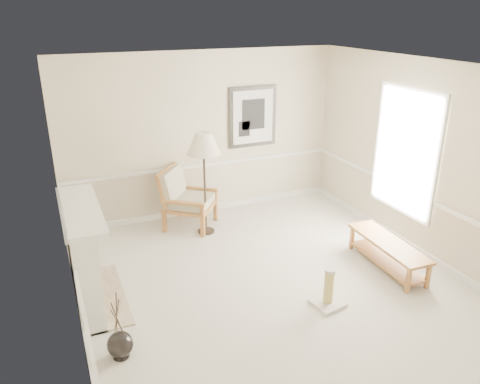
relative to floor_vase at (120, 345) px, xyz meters
name	(u,v)px	position (x,y,z in m)	size (l,w,h in m)	color
ground	(272,284)	(2.15, 0.62, -0.15)	(5.50, 5.50, 0.00)	silver
room	(282,151)	(2.29, 0.70, 1.71)	(5.04, 5.54, 2.92)	beige
fireplace	(84,257)	(-0.19, 1.22, 0.49)	(0.64, 1.64, 1.31)	white
floor_vase	(120,345)	(0.00, 0.00, 0.00)	(0.28, 0.28, 0.83)	black
armchair	(183,196)	(1.61, 2.91, 0.40)	(1.12, 1.11, 1.02)	#AC7C37
floor_lamp	(204,146)	(1.86, 2.51, 1.35)	(0.71, 0.71, 1.72)	black
bench	(388,250)	(3.91, 0.38, 0.12)	(0.49, 1.46, 0.41)	#AC7C37
scratching_post	(328,294)	(2.59, -0.08, 0.01)	(0.42, 0.42, 0.52)	silver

